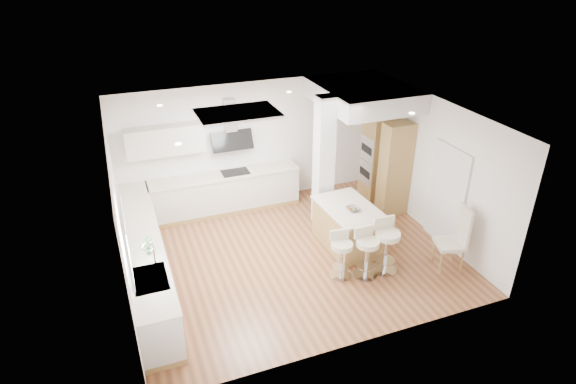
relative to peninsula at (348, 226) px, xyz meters
name	(u,v)px	position (x,y,z in m)	size (l,w,h in m)	color
ground	(293,255)	(-1.15, 0.05, -0.44)	(6.00, 6.00, 0.00)	#925A36
ceiling	(293,255)	(-1.15, 0.05, -0.44)	(6.00, 5.00, 0.02)	silver
wall_back	(252,144)	(-1.15, 2.55, 0.96)	(6.00, 0.04, 2.80)	white
wall_left	(120,222)	(-4.15, 0.05, 0.96)	(0.04, 5.00, 2.80)	white
wall_right	(432,167)	(1.85, 0.05, 0.96)	(0.04, 5.00, 2.80)	white
skylight	(238,114)	(-1.94, 0.65, 2.33)	(4.10, 2.10, 0.06)	silver
window_left	(124,234)	(-4.10, -0.85, 1.25)	(0.06, 1.28, 1.07)	white
doorway_right	(447,198)	(1.83, -0.55, 0.56)	(0.05, 1.00, 2.10)	#413A33
counter_left	(145,258)	(-3.85, 0.28, 0.02)	(0.63, 4.50, 1.35)	#AF8A4B
counter_back	(217,183)	(-2.06, 2.27, 0.25)	(3.62, 0.63, 2.50)	#AF8A4B
pillar	(324,163)	(-0.10, 1.00, 0.96)	(0.35, 0.35, 2.80)	silver
soffit	(363,94)	(0.95, 1.45, 2.16)	(1.78, 2.20, 0.40)	silver
oven_column	(384,162)	(1.53, 1.27, 0.61)	(0.63, 1.21, 2.10)	#AF8A4B
peninsula	(348,226)	(0.00, 0.00, 0.00)	(1.03, 1.49, 0.94)	#AF8A4B
bar_stool_a	(341,252)	(-0.57, -0.86, 0.07)	(0.44, 0.44, 0.90)	silver
bar_stool_b	(367,250)	(-0.15, -1.01, 0.10)	(0.45, 0.45, 0.96)	silver
bar_stool_c	(386,243)	(0.26, -0.99, 0.15)	(0.49, 0.49, 1.05)	silver
dining_chair	(457,236)	(1.50, -1.36, 0.23)	(0.60, 0.60, 1.25)	beige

